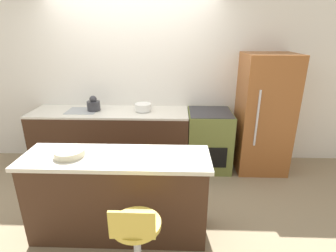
{
  "coord_description": "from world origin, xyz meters",
  "views": [
    {
      "loc": [
        0.65,
        -3.36,
        2.02
      ],
      "look_at": [
        0.55,
        -0.39,
        0.93
      ],
      "focal_mm": 28.0,
      "sensor_mm": 36.0,
      "label": 1
    }
  ],
  "objects_px": {
    "oven_range": "(209,140)",
    "stool_chair": "(137,244)",
    "refrigerator": "(264,114)",
    "kettle": "(94,105)",
    "mixing_bowl": "(143,107)"
  },
  "relations": [
    {
      "from": "oven_range",
      "to": "refrigerator",
      "type": "xyz_separation_m",
      "value": [
        0.78,
        -0.0,
        0.42
      ]
    },
    {
      "from": "oven_range",
      "to": "refrigerator",
      "type": "bearing_deg",
      "value": -0.24
    },
    {
      "from": "refrigerator",
      "to": "stool_chair",
      "type": "bearing_deg",
      "value": -127.02
    },
    {
      "from": "oven_range",
      "to": "mixing_bowl",
      "type": "height_order",
      "value": "mixing_bowl"
    },
    {
      "from": "oven_range",
      "to": "kettle",
      "type": "height_order",
      "value": "kettle"
    },
    {
      "from": "oven_range",
      "to": "stool_chair",
      "type": "bearing_deg",
      "value": -110.94
    },
    {
      "from": "kettle",
      "to": "mixing_bowl",
      "type": "bearing_deg",
      "value": 0.0
    },
    {
      "from": "refrigerator",
      "to": "kettle",
      "type": "distance_m",
      "value": 2.52
    },
    {
      "from": "refrigerator",
      "to": "mixing_bowl",
      "type": "xyz_separation_m",
      "value": [
        -1.77,
        0.02,
        0.08
      ]
    },
    {
      "from": "mixing_bowl",
      "to": "refrigerator",
      "type": "bearing_deg",
      "value": -0.77
    },
    {
      "from": "oven_range",
      "to": "refrigerator",
      "type": "height_order",
      "value": "refrigerator"
    },
    {
      "from": "refrigerator",
      "to": "stool_chair",
      "type": "relative_size",
      "value": 2.02
    },
    {
      "from": "kettle",
      "to": "refrigerator",
      "type": "bearing_deg",
      "value": -0.54
    },
    {
      "from": "refrigerator",
      "to": "kettle",
      "type": "height_order",
      "value": "refrigerator"
    },
    {
      "from": "stool_chair",
      "to": "kettle",
      "type": "xyz_separation_m",
      "value": [
        -0.93,
        2.12,
        0.54
      ]
    }
  ]
}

